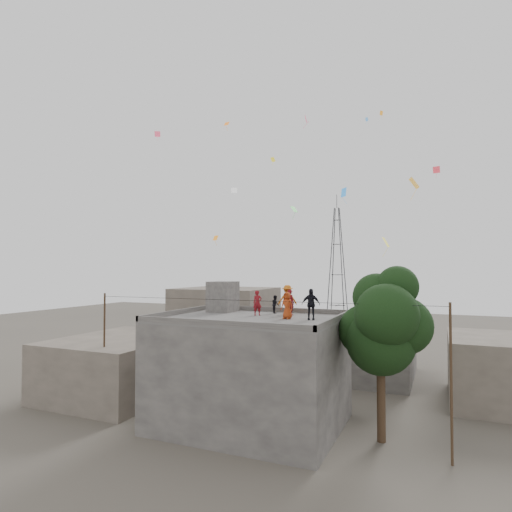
{
  "coord_description": "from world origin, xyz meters",
  "views": [
    {
      "loc": [
        10.17,
        -22.6,
        8.92
      ],
      "look_at": [
        0.06,
        0.63,
        9.7
      ],
      "focal_mm": 30.0,
      "sensor_mm": 36.0,
      "label": 1
    }
  ],
  "objects_px": {
    "stair_head_box": "(223,297)",
    "person_red_adult": "(290,302)",
    "transmission_tower": "(337,268)",
    "person_dark_adult": "(311,304)",
    "tree": "(384,323)"
  },
  "relations": [
    {
      "from": "transmission_tower",
      "to": "person_dark_adult",
      "type": "relative_size",
      "value": 11.55
    },
    {
      "from": "stair_head_box",
      "to": "person_red_adult",
      "type": "distance_m",
      "value": 4.8
    },
    {
      "from": "tree",
      "to": "transmission_tower",
      "type": "xyz_separation_m",
      "value": [
        -11.37,
        39.4,
        2.97
      ]
    },
    {
      "from": "person_dark_adult",
      "to": "tree",
      "type": "bearing_deg",
      "value": -13.58
    },
    {
      "from": "stair_head_box",
      "to": "tree",
      "type": "distance_m",
      "value": 10.8
    },
    {
      "from": "person_dark_adult",
      "to": "stair_head_box",
      "type": "bearing_deg",
      "value": 147.7
    },
    {
      "from": "person_red_adult",
      "to": "transmission_tower",
      "type": "bearing_deg",
      "value": -56.0
    },
    {
      "from": "tree",
      "to": "transmission_tower",
      "type": "bearing_deg",
      "value": 106.09
    },
    {
      "from": "transmission_tower",
      "to": "person_red_adult",
      "type": "relative_size",
      "value": 12.82
    },
    {
      "from": "transmission_tower",
      "to": "tree",
      "type": "bearing_deg",
      "value": -73.91
    },
    {
      "from": "person_red_adult",
      "to": "person_dark_adult",
      "type": "xyz_separation_m",
      "value": [
        1.85,
        -1.89,
        0.09
      ]
    },
    {
      "from": "stair_head_box",
      "to": "transmission_tower",
      "type": "bearing_deg",
      "value": 91.23
    },
    {
      "from": "tree",
      "to": "person_dark_adult",
      "type": "distance_m",
      "value": 4.02
    },
    {
      "from": "tree",
      "to": "person_dark_adult",
      "type": "relative_size",
      "value": 5.26
    },
    {
      "from": "stair_head_box",
      "to": "person_red_adult",
      "type": "height_order",
      "value": "stair_head_box"
    }
  ]
}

